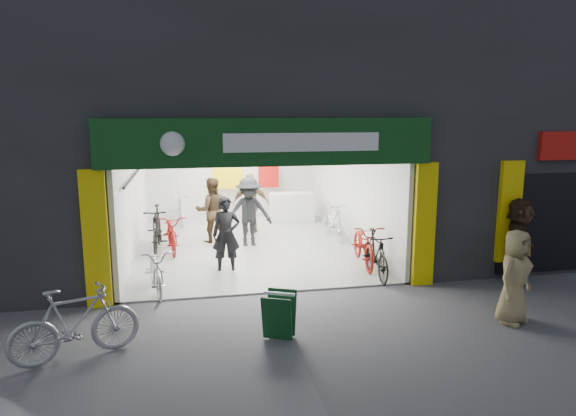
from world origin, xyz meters
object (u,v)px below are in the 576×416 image
object	(u,v)px
pedestrian_near	(515,277)
bike_right_front	(376,254)
parked_bike	(75,323)
bike_left_front	(156,269)
sandwich_board	(279,314)

from	to	relation	value
pedestrian_near	bike_right_front	bearing A→B (deg)	87.87
parked_bike	pedestrian_near	xyz separation A→B (m)	(7.16, -0.06, 0.27)
parked_bike	pedestrian_near	bearing A→B (deg)	-110.25
bike_left_front	pedestrian_near	xyz separation A→B (m)	(6.14, -2.82, 0.35)
parked_bike	sandwich_board	world-z (taller)	parked_bike
sandwich_board	bike_left_front	bearing A→B (deg)	151.89
parked_bike	pedestrian_near	distance (m)	7.16
bike_left_front	parked_bike	world-z (taller)	parked_bike
bike_right_front	parked_bike	world-z (taller)	parked_bike
bike_right_front	sandwich_board	size ratio (longest dim) A/B	2.32
bike_right_front	sandwich_board	world-z (taller)	bike_right_front
bike_left_front	pedestrian_near	distance (m)	6.76
bike_right_front	parked_bike	distance (m)	6.35
bike_left_front	parked_bike	distance (m)	2.94
bike_right_front	parked_bike	bearing A→B (deg)	-150.41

